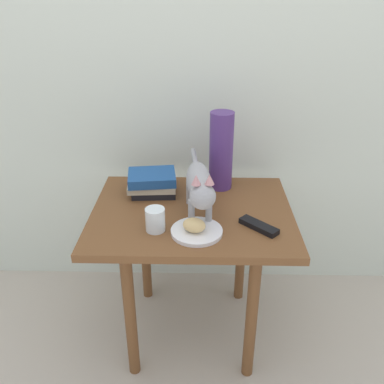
{
  "coord_description": "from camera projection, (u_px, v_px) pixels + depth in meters",
  "views": [
    {
      "loc": [
        0.03,
        -1.39,
        1.41
      ],
      "look_at": [
        0.0,
        0.0,
        0.7
      ],
      "focal_mm": 38.77,
      "sensor_mm": 36.0,
      "label": 1
    }
  ],
  "objects": [
    {
      "name": "candle_jar",
      "position": [
        155.0,
        221.0,
        1.45
      ],
      "size": [
        0.07,
        0.07,
        0.08
      ],
      "color": "silver",
      "rests_on": "side_table"
    },
    {
      "name": "cat",
      "position": [
        199.0,
        185.0,
        1.5
      ],
      "size": [
        0.12,
        0.48,
        0.23
      ],
      "color": "#99999E",
      "rests_on": "side_table"
    },
    {
      "name": "plate",
      "position": [
        197.0,
        231.0,
        1.45
      ],
      "size": [
        0.18,
        0.18,
        0.01
      ],
      "primitive_type": "cylinder",
      "color": "white",
      "rests_on": "side_table"
    },
    {
      "name": "side_table",
      "position": [
        192.0,
        230.0,
        1.64
      ],
      "size": [
        0.77,
        0.6,
        0.62
      ],
      "color": "brown",
      "rests_on": "ground"
    },
    {
      "name": "ground_plane",
      "position": [
        192.0,
        329.0,
        1.88
      ],
      "size": [
        6.0,
        6.0,
        0.0
      ],
      "primitive_type": "plane",
      "color": "#B2A899"
    },
    {
      "name": "bread_roll",
      "position": [
        194.0,
        225.0,
        1.43
      ],
      "size": [
        0.09,
        0.08,
        0.05
      ],
      "primitive_type": "ellipsoid",
      "rotation": [
        0.0,
        0.0,
        2.85
      ],
      "color": "#E0BC7A",
      "rests_on": "plate"
    },
    {
      "name": "tv_remote",
      "position": [
        259.0,
        226.0,
        1.48
      ],
      "size": [
        0.14,
        0.14,
        0.02
      ],
      "primitive_type": "cube",
      "rotation": [
        0.0,
        0.0,
        -0.77
      ],
      "color": "black",
      "rests_on": "side_table"
    },
    {
      "name": "book_stack",
      "position": [
        153.0,
        183.0,
        1.71
      ],
      "size": [
        0.21,
        0.17,
        0.09
      ],
      "color": "black",
      "rests_on": "side_table"
    },
    {
      "name": "green_vase",
      "position": [
        221.0,
        151.0,
        1.7
      ],
      "size": [
        0.1,
        0.1,
        0.33
      ],
      "primitive_type": "cylinder",
      "color": "#4C2D72",
      "rests_on": "side_table"
    },
    {
      "name": "back_panel",
      "position": [
        194.0,
        62.0,
        1.75
      ],
      "size": [
        4.0,
        0.04,
        2.2
      ],
      "primitive_type": "cube",
      "color": "silver",
      "rests_on": "ground"
    }
  ]
}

